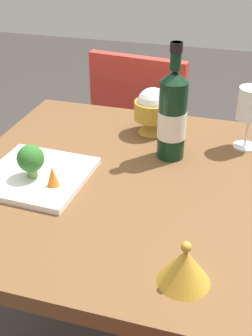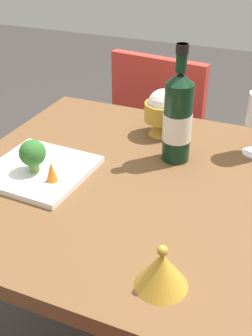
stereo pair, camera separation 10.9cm
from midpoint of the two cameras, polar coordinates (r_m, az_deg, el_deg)
dining_table at (r=1.16m, az=-2.71°, el=-5.22°), size 0.86×0.86×0.74m
chair_by_wall at (r=1.89m, az=0.59°, el=5.64°), size 0.45×0.45×0.85m
wine_bottle at (r=1.15m, az=3.42°, el=6.89°), size 0.08×0.08×0.32m
wine_glass at (r=1.23m, az=13.70°, el=7.96°), size 0.08×0.08×0.18m
rice_bowl at (r=1.31m, az=1.06°, el=7.62°), size 0.11×0.11×0.14m
rice_bowl_lid at (r=0.80m, az=3.76°, el=-12.87°), size 0.10×0.10×0.09m
serving_plate at (r=1.14m, az=-14.33°, el=-1.06°), size 0.26×0.26×0.02m
broccoli_floret at (r=1.10m, az=-15.24°, el=1.05°), size 0.07×0.07×0.09m
carrot_garnish_left at (r=1.06m, az=-12.55°, el=-1.14°), size 0.03×0.03×0.05m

